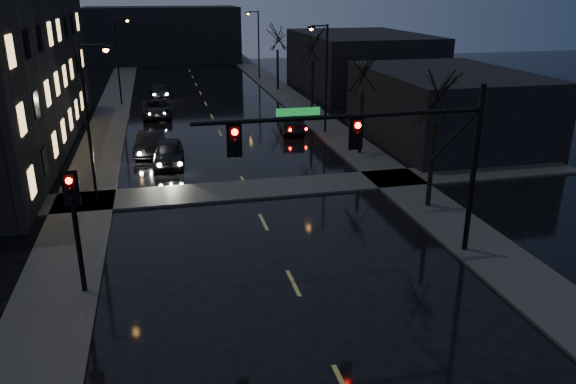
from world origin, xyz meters
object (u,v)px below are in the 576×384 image
oncoming_car_c (157,108)px  oncoming_car_d (160,91)px  lead_car (291,122)px  oncoming_car_a (168,153)px  oncoming_car_b (149,143)px

oncoming_car_c → oncoming_car_d: bearing=87.1°
oncoming_car_d → lead_car: (9.55, -17.54, 0.11)m
oncoming_car_a → oncoming_car_c: (-0.56, 14.65, -0.06)m
oncoming_car_d → lead_car: bearing=-69.4°
oncoming_car_c → lead_car: size_ratio=1.15×
oncoming_car_b → oncoming_car_d: 21.37m
oncoming_car_c → lead_car: bearing=-39.1°
lead_car → oncoming_car_c: bearing=-32.0°
oncoming_car_a → oncoming_car_b: bearing=116.4°
oncoming_car_a → oncoming_car_d: bearing=93.9°
oncoming_car_a → oncoming_car_b: 3.01m
oncoming_car_c → lead_car: 12.84m
oncoming_car_a → oncoming_car_b: oncoming_car_a is taller
oncoming_car_b → oncoming_car_d: (1.05, 21.35, -0.08)m
oncoming_car_d → oncoming_car_c: bearing=-100.7°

